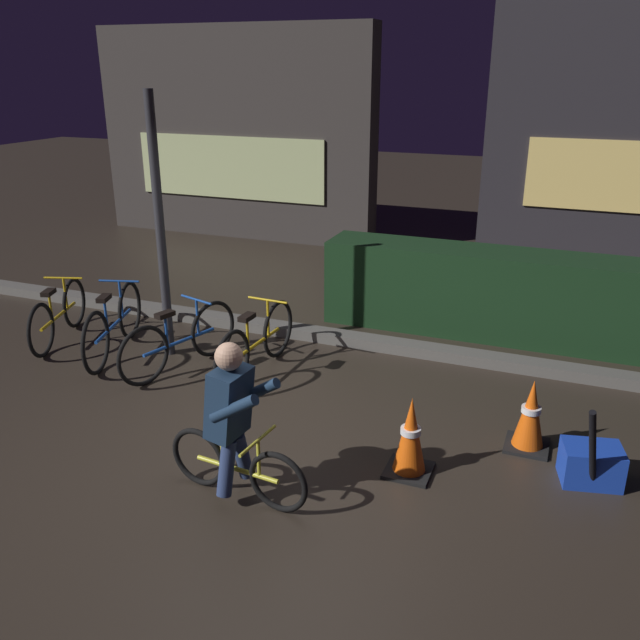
{
  "coord_description": "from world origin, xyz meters",
  "views": [
    {
      "loc": [
        2.26,
        -4.59,
        3.03
      ],
      "look_at": [
        0.2,
        0.6,
        0.9
      ],
      "focal_mm": 37.68,
      "sensor_mm": 36.0,
      "label": 1
    }
  ],
  "objects_px": {
    "street_post": "(160,230)",
    "traffic_cone_near": "(410,437)",
    "parked_bike_center_left": "(180,340)",
    "cyclist": "(234,421)",
    "parked_bike_left_mid": "(114,324)",
    "blue_crate": "(591,464)",
    "parked_bike_leftmost": "(58,315)",
    "closed_umbrella": "(593,452)",
    "parked_bike_center_right": "(256,343)",
    "traffic_cone_far": "(530,415)"
  },
  "relations": [
    {
      "from": "parked_bike_leftmost",
      "to": "blue_crate",
      "type": "xyz_separation_m",
      "value": [
        5.81,
        -0.75,
        -0.17
      ]
    },
    {
      "from": "parked_bike_center_right",
      "to": "traffic_cone_near",
      "type": "height_order",
      "value": "parked_bike_center_right"
    },
    {
      "from": "street_post",
      "to": "blue_crate",
      "type": "distance_m",
      "value": 4.67
    },
    {
      "from": "parked_bike_center_left",
      "to": "blue_crate",
      "type": "bearing_deg",
      "value": -81.47
    },
    {
      "from": "parked_bike_center_left",
      "to": "parked_bike_center_right",
      "type": "xyz_separation_m",
      "value": [
        0.78,
        0.22,
        0.0
      ]
    },
    {
      "from": "closed_umbrella",
      "to": "parked_bike_leftmost",
      "type": "bearing_deg",
      "value": -81.9
    },
    {
      "from": "traffic_cone_near",
      "to": "traffic_cone_far",
      "type": "xyz_separation_m",
      "value": [
        0.83,
        0.73,
        -0.02
      ]
    },
    {
      "from": "traffic_cone_far",
      "to": "cyclist",
      "type": "distance_m",
      "value": 2.49
    },
    {
      "from": "parked_bike_left_mid",
      "to": "blue_crate",
      "type": "distance_m",
      "value": 5.02
    },
    {
      "from": "blue_crate",
      "to": "parked_bike_center_right",
      "type": "bearing_deg",
      "value": 166.09
    },
    {
      "from": "street_post",
      "to": "parked_bike_center_left",
      "type": "xyz_separation_m",
      "value": [
        0.35,
        -0.31,
        -1.08
      ]
    },
    {
      "from": "traffic_cone_far",
      "to": "parked_bike_center_left",
      "type": "bearing_deg",
      "value": 175.88
    },
    {
      "from": "parked_bike_center_right",
      "to": "blue_crate",
      "type": "relative_size",
      "value": 3.62
    },
    {
      "from": "parked_bike_leftmost",
      "to": "parked_bike_center_left",
      "type": "xyz_separation_m",
      "value": [
        1.75,
        -0.17,
        0.01
      ]
    },
    {
      "from": "cyclist",
      "to": "traffic_cone_far",
      "type": "bearing_deg",
      "value": 43.21
    },
    {
      "from": "street_post",
      "to": "parked_bike_center_left",
      "type": "height_order",
      "value": "street_post"
    },
    {
      "from": "parked_bike_left_mid",
      "to": "traffic_cone_near",
      "type": "height_order",
      "value": "parked_bike_left_mid"
    },
    {
      "from": "street_post",
      "to": "closed_umbrella",
      "type": "bearing_deg",
      "value": -14.67
    },
    {
      "from": "parked_bike_left_mid",
      "to": "closed_umbrella",
      "type": "height_order",
      "value": "closed_umbrella"
    },
    {
      "from": "parked_bike_leftmost",
      "to": "parked_bike_center_left",
      "type": "distance_m",
      "value": 1.76
    },
    {
      "from": "street_post",
      "to": "cyclist",
      "type": "height_order",
      "value": "street_post"
    },
    {
      "from": "parked_bike_left_mid",
      "to": "parked_bike_center_right",
      "type": "height_order",
      "value": "parked_bike_left_mid"
    },
    {
      "from": "street_post",
      "to": "traffic_cone_near",
      "type": "distance_m",
      "value": 3.52
    },
    {
      "from": "parked_bike_center_left",
      "to": "cyclist",
      "type": "bearing_deg",
      "value": -120.69
    },
    {
      "from": "parked_bike_center_left",
      "to": "closed_umbrella",
      "type": "xyz_separation_m",
      "value": [
        4.05,
        -0.84,
        0.07
      ]
    },
    {
      "from": "parked_bike_center_right",
      "to": "cyclist",
      "type": "height_order",
      "value": "cyclist"
    },
    {
      "from": "blue_crate",
      "to": "cyclist",
      "type": "distance_m",
      "value": 2.76
    },
    {
      "from": "traffic_cone_far",
      "to": "cyclist",
      "type": "relative_size",
      "value": 0.5
    },
    {
      "from": "parked_bike_center_left",
      "to": "parked_bike_leftmost",
      "type": "bearing_deg",
      "value": 101.38
    },
    {
      "from": "parked_bike_leftmost",
      "to": "cyclist",
      "type": "bearing_deg",
      "value": -137.96
    },
    {
      "from": "parked_bike_center_right",
      "to": "closed_umbrella",
      "type": "distance_m",
      "value": 3.43
    },
    {
      "from": "street_post",
      "to": "traffic_cone_near",
      "type": "relative_size",
      "value": 4.28
    },
    {
      "from": "traffic_cone_far",
      "to": "parked_bike_center_right",
      "type": "bearing_deg",
      "value": 170.2
    },
    {
      "from": "street_post",
      "to": "parked_bike_center_right",
      "type": "distance_m",
      "value": 1.56
    },
    {
      "from": "traffic_cone_near",
      "to": "cyclist",
      "type": "distance_m",
      "value": 1.39
    },
    {
      "from": "traffic_cone_far",
      "to": "traffic_cone_near",
      "type": "bearing_deg",
      "value": -138.78
    },
    {
      "from": "parked_bike_center_right",
      "to": "traffic_cone_near",
      "type": "bearing_deg",
      "value": -118.9
    },
    {
      "from": "parked_bike_leftmost",
      "to": "parked_bike_center_right",
      "type": "xyz_separation_m",
      "value": [
        2.53,
        0.06,
        0.01
      ]
    },
    {
      "from": "street_post",
      "to": "blue_crate",
      "type": "relative_size",
      "value": 6.4
    },
    {
      "from": "traffic_cone_near",
      "to": "closed_umbrella",
      "type": "distance_m",
      "value": 1.32
    },
    {
      "from": "parked_bike_left_mid",
      "to": "parked_bike_center_left",
      "type": "height_order",
      "value": "parked_bike_left_mid"
    },
    {
      "from": "blue_crate",
      "to": "parked_bike_left_mid",
      "type": "bearing_deg",
      "value": 172.24
    },
    {
      "from": "traffic_cone_far",
      "to": "blue_crate",
      "type": "relative_size",
      "value": 1.42
    },
    {
      "from": "parked_bike_center_right",
      "to": "cyclist",
      "type": "distance_m",
      "value": 2.16
    },
    {
      "from": "blue_crate",
      "to": "cyclist",
      "type": "bearing_deg",
      "value": -154.69
    },
    {
      "from": "traffic_cone_far",
      "to": "street_post",
      "type": "bearing_deg",
      "value": 171.74
    },
    {
      "from": "street_post",
      "to": "parked_bike_center_right",
      "type": "relative_size",
      "value": 1.77
    },
    {
      "from": "blue_crate",
      "to": "cyclist",
      "type": "relative_size",
      "value": 0.35
    },
    {
      "from": "street_post",
      "to": "parked_bike_leftmost",
      "type": "bearing_deg",
      "value": -174.06
    },
    {
      "from": "street_post",
      "to": "parked_bike_left_mid",
      "type": "bearing_deg",
      "value": -158.29
    }
  ]
}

